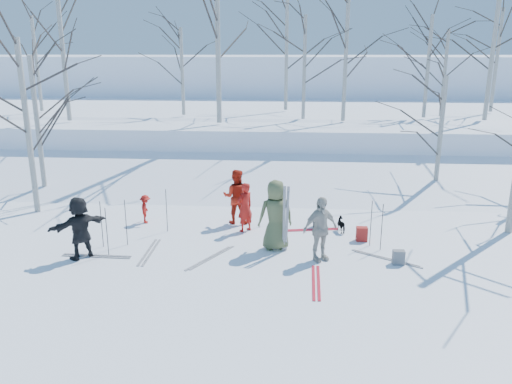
# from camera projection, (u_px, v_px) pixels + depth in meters

# --- Properties ---
(ground) EXTENTS (120.00, 120.00, 0.00)m
(ground) POSITION_uv_depth(u_px,v_px,m) (252.00, 252.00, 13.77)
(ground) COLOR white
(ground) RESTS_ON ground
(snow_ramp) EXTENTS (70.00, 9.49, 4.12)m
(snow_ramp) POSITION_uv_depth(u_px,v_px,m) (266.00, 183.00, 20.45)
(snow_ramp) COLOR white
(snow_ramp) RESTS_ON ground
(snow_plateau) EXTENTS (70.00, 18.00, 2.20)m
(snow_plateau) POSITION_uv_depth(u_px,v_px,m) (275.00, 127.00, 29.82)
(snow_plateau) COLOR white
(snow_plateau) RESTS_ON ground
(far_hill) EXTENTS (90.00, 30.00, 6.00)m
(far_hill) POSITION_uv_depth(u_px,v_px,m) (284.00, 87.00, 49.71)
(far_hill) COLOR white
(far_hill) RESTS_ON ground
(skier_olive_center) EXTENTS (1.08, 0.83, 1.98)m
(skier_olive_center) POSITION_uv_depth(u_px,v_px,m) (276.00, 215.00, 13.75)
(skier_olive_center) COLOR #4A5432
(skier_olive_center) RESTS_ON ground
(skier_red_north) EXTENTS (0.66, 0.65, 1.53)m
(skier_red_north) POSITION_uv_depth(u_px,v_px,m) (245.00, 207.00, 15.18)
(skier_red_north) COLOR #AC1510
(skier_red_north) RESTS_ON ground
(skier_redor_behind) EXTENTS (0.86, 0.67, 1.76)m
(skier_redor_behind) POSITION_uv_depth(u_px,v_px,m) (236.00, 197.00, 15.90)
(skier_redor_behind) COLOR #B31D0D
(skier_redor_behind) RESTS_ON ground
(skier_red_seated) EXTENTS (0.46, 0.66, 0.93)m
(skier_red_seated) POSITION_uv_depth(u_px,v_px,m) (146.00, 209.00, 16.00)
(skier_red_seated) COLOR #AC1510
(skier_red_seated) RESTS_ON ground
(skier_cream_east) EXTENTS (1.09, 0.89, 1.74)m
(skier_cream_east) POSITION_uv_depth(u_px,v_px,m) (320.00, 229.00, 13.02)
(skier_cream_east) COLOR beige
(skier_cream_east) RESTS_ON ground
(skier_grey_west) EXTENTS (1.45, 1.48, 1.70)m
(skier_grey_west) POSITION_uv_depth(u_px,v_px,m) (80.00, 228.00, 13.17)
(skier_grey_west) COLOR black
(skier_grey_west) RESTS_ON ground
(dog) EXTENTS (0.42, 0.60, 0.46)m
(dog) POSITION_uv_depth(u_px,v_px,m) (342.00, 225.00, 15.25)
(dog) COLOR black
(dog) RESTS_ON ground
(upright_ski_left) EXTENTS (0.08, 0.16, 1.90)m
(upright_ski_left) POSITION_uv_depth(u_px,v_px,m) (284.00, 219.00, 13.53)
(upright_ski_left) COLOR silver
(upright_ski_left) RESTS_ON ground
(upright_ski_right) EXTENTS (0.13, 0.23, 1.89)m
(upright_ski_right) POSITION_uv_depth(u_px,v_px,m) (287.00, 219.00, 13.53)
(upright_ski_right) COLOR silver
(upright_ski_right) RESTS_ON ground
(ski_pair_a) EXTENTS (1.92, 2.08, 0.02)m
(ski_pair_a) POSITION_uv_depth(u_px,v_px,m) (386.00, 259.00, 13.30)
(ski_pair_a) COLOR silver
(ski_pair_a) RESTS_ON ground
(ski_pair_b) EXTENTS (0.30, 1.91, 0.02)m
(ski_pair_b) POSITION_uv_depth(u_px,v_px,m) (316.00, 282.00, 11.93)
(ski_pair_b) COLOR red
(ski_pair_b) RESTS_ON ground
(ski_pair_c) EXTENTS (1.80, 2.07, 0.02)m
(ski_pair_c) POSITION_uv_depth(u_px,v_px,m) (211.00, 258.00, 13.35)
(ski_pair_c) COLOR silver
(ski_pair_c) RESTS_ON ground
(ski_pair_d) EXTENTS (0.29, 1.91, 0.02)m
(ski_pair_d) POSITION_uv_depth(u_px,v_px,m) (97.00, 256.00, 13.46)
(ski_pair_d) COLOR silver
(ski_pair_d) RESTS_ON ground
(ski_pair_e) EXTENTS (0.86, 1.97, 0.02)m
(ski_pair_e) POSITION_uv_depth(u_px,v_px,m) (308.00, 230.00, 15.45)
(ski_pair_e) COLOR red
(ski_pair_e) RESTS_ON ground
(ski_pair_f) EXTENTS (0.27, 1.91, 0.02)m
(ski_pair_f) POSITION_uv_depth(u_px,v_px,m) (149.00, 252.00, 13.74)
(ski_pair_f) COLOR silver
(ski_pair_f) RESTS_ON ground
(ski_pole_a) EXTENTS (0.02, 0.02, 1.34)m
(ski_pole_a) POSITION_uv_depth(u_px,v_px,m) (102.00, 224.00, 13.97)
(ski_pole_a) COLOR black
(ski_pole_a) RESTS_ON ground
(ski_pole_b) EXTENTS (0.02, 0.02, 1.34)m
(ski_pole_b) POSITION_uv_depth(u_px,v_px,m) (382.00, 227.00, 13.71)
(ski_pole_b) COLOR black
(ski_pole_b) RESTS_ON ground
(ski_pole_c) EXTENTS (0.02, 0.02, 1.34)m
(ski_pole_c) POSITION_uv_depth(u_px,v_px,m) (273.00, 203.00, 15.96)
(ski_pole_c) COLOR black
(ski_pole_c) RESTS_ON ground
(ski_pole_d) EXTENTS (0.02, 0.02, 1.34)m
(ski_pole_d) POSITION_uv_depth(u_px,v_px,m) (167.00, 211.00, 15.17)
(ski_pole_d) COLOR black
(ski_pole_d) RESTS_ON ground
(ski_pole_e) EXTENTS (0.02, 0.02, 1.34)m
(ski_pole_e) POSITION_uv_depth(u_px,v_px,m) (371.00, 223.00, 14.04)
(ski_pole_e) COLOR black
(ski_pole_e) RESTS_ON ground
(ski_pole_f) EXTENTS (0.02, 0.02, 1.34)m
(ski_pole_f) POSITION_uv_depth(u_px,v_px,m) (107.00, 232.00, 13.39)
(ski_pole_f) COLOR black
(ski_pole_f) RESTS_ON ground
(ski_pole_g) EXTENTS (0.02, 0.02, 1.34)m
(ski_pole_g) POSITION_uv_depth(u_px,v_px,m) (126.00, 223.00, 14.10)
(ski_pole_g) COLOR black
(ski_pole_g) RESTS_ON ground
(backpack_red) EXTENTS (0.32, 0.22, 0.42)m
(backpack_red) POSITION_uv_depth(u_px,v_px,m) (362.00, 234.00, 14.53)
(backpack_red) COLOR maroon
(backpack_red) RESTS_ON ground
(backpack_grey) EXTENTS (0.30, 0.20, 0.38)m
(backpack_grey) POSITION_uv_depth(u_px,v_px,m) (398.00, 257.00, 12.92)
(backpack_grey) COLOR slate
(backpack_grey) RESTS_ON ground
(backpack_dark) EXTENTS (0.34, 0.24, 0.40)m
(backpack_dark) POSITION_uv_depth(u_px,v_px,m) (319.00, 221.00, 15.64)
(backpack_dark) COLOR black
(backpack_dark) RESTS_ON ground
(birch_plateau_a) EXTENTS (5.23, 5.23, 6.62)m
(birch_plateau_a) POSITION_uv_depth(u_px,v_px,m) (62.00, 48.00, 22.77)
(birch_plateau_a) COLOR silver
(birch_plateau_a) RESTS_ON snow_plateau
(birch_plateau_b) EXTENTS (3.95, 3.95, 4.79)m
(birch_plateau_b) POSITION_uv_depth(u_px,v_px,m) (304.00, 68.00, 23.57)
(birch_plateau_b) COLOR silver
(birch_plateau_b) RESTS_ON snow_plateau
(birch_plateau_c) EXTENTS (3.62, 3.62, 4.31)m
(birch_plateau_c) POSITION_uv_depth(u_px,v_px,m) (182.00, 72.00, 25.20)
(birch_plateau_c) COLOR silver
(birch_plateau_c) RESTS_ON snow_plateau
(birch_plateau_d) EXTENTS (4.97, 4.97, 6.24)m
(birch_plateau_d) POSITION_uv_depth(u_px,v_px,m) (286.00, 52.00, 27.23)
(birch_plateau_d) COLOR silver
(birch_plateau_d) RESTS_ON snow_plateau
(birch_plateau_e) EXTENTS (3.99, 3.99, 4.85)m
(birch_plateau_e) POSITION_uv_depth(u_px,v_px,m) (428.00, 67.00, 24.13)
(birch_plateau_e) COLOR silver
(birch_plateau_e) RESTS_ON snow_plateau
(birch_plateau_f) EXTENTS (4.41, 4.41, 5.44)m
(birch_plateau_f) POSITION_uv_depth(u_px,v_px,m) (346.00, 61.00, 22.82)
(birch_plateau_f) COLOR silver
(birch_plateau_f) RESTS_ON snow_plateau
(birch_plateau_g) EXTENTS (4.35, 4.35, 5.36)m
(birch_plateau_g) POSITION_uv_depth(u_px,v_px,m) (497.00, 61.00, 26.50)
(birch_plateau_g) COLOR silver
(birch_plateau_g) RESTS_ON snow_plateau
(birch_plateau_h) EXTENTS (5.19, 5.19, 6.56)m
(birch_plateau_h) POSITION_uv_depth(u_px,v_px,m) (493.00, 49.00, 22.87)
(birch_plateau_h) COLOR silver
(birch_plateau_h) RESTS_ON snow_plateau
(birch_plateau_i) EXTENTS (6.19, 6.19, 7.98)m
(birch_plateau_i) POSITION_uv_depth(u_px,v_px,m) (218.00, 32.00, 21.86)
(birch_plateau_i) COLOR silver
(birch_plateau_i) RESTS_ON snow_plateau
(birch_plateau_j) EXTENTS (4.09, 4.09, 4.99)m
(birch_plateau_j) POSITION_uv_depth(u_px,v_px,m) (37.00, 64.00, 26.82)
(birch_plateau_j) COLOR silver
(birch_plateau_j) RESTS_ON snow_plateau
(birch_plateau_k) EXTENTS (3.54, 3.54, 4.19)m
(birch_plateau_k) POSITION_uv_depth(u_px,v_px,m) (445.00, 74.00, 24.70)
(birch_plateau_k) COLOR silver
(birch_plateau_k) RESTS_ON snow_plateau
(birch_edge_a) EXTENTS (4.65, 4.65, 5.78)m
(birch_edge_a) POSITION_uv_depth(u_px,v_px,m) (28.00, 128.00, 16.49)
(birch_edge_a) COLOR silver
(birch_edge_a) RESTS_ON ground
(birch_edge_d) EXTENTS (4.25, 4.25, 5.21)m
(birch_edge_d) POSITION_uv_depth(u_px,v_px,m) (38.00, 127.00, 18.67)
(birch_edge_d) COLOR silver
(birch_edge_d) RESTS_ON ground
(birch_edge_e) EXTENTS (3.75, 3.75, 4.50)m
(birch_edge_e) POSITION_uv_depth(u_px,v_px,m) (440.00, 137.00, 18.59)
(birch_edge_e) COLOR silver
(birch_edge_e) RESTS_ON ground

